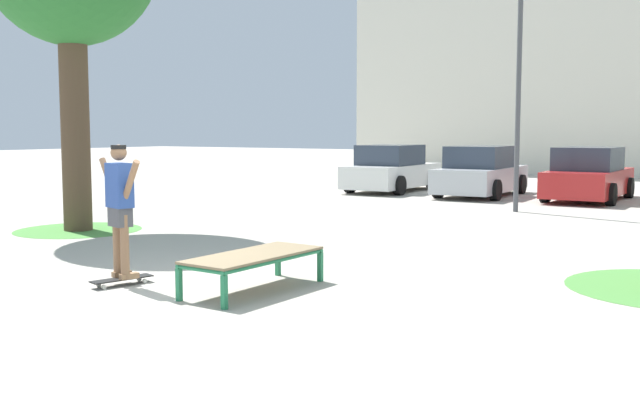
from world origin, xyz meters
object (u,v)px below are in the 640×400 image
at_px(skateboard, 122,279).
at_px(skater, 120,201).
at_px(car_red, 589,176).
at_px(skate_box, 254,257).
at_px(car_silver, 481,173).
at_px(light_post, 519,52).
at_px(car_white, 392,170).

height_order(skateboard, skater, skater).
bearing_deg(car_red, skate_box, -92.76).
distance_m(car_silver, car_red, 3.06).
xyz_separation_m(skate_box, car_silver, (-2.35, 14.07, 0.28)).
relative_size(skateboard, car_red, 0.20).
relative_size(car_silver, light_post, 0.73).
bearing_deg(car_silver, light_post, -58.30).
height_order(car_white, car_red, same).
xyz_separation_m(car_silver, car_red, (3.05, 0.31, 0.00)).
bearing_deg(light_post, car_white, 144.58).
distance_m(skate_box, car_red, 14.40).
height_order(skater, car_red, skater).
relative_size(skater, car_silver, 0.40).
height_order(skateboard, car_silver, car_silver).
height_order(car_silver, car_red, same).
bearing_deg(car_red, skateboard, -98.70).
distance_m(skater, car_red, 15.22).
bearing_deg(car_red, car_white, -178.17).
bearing_deg(light_post, car_silver, 121.70).
bearing_deg(car_silver, skateboard, -87.10).
bearing_deg(car_silver, skate_box, -80.50).
height_order(skate_box, car_white, car_white).
bearing_deg(skateboard, car_white, 104.35).
bearing_deg(skateboard, skater, 74.64).
distance_m(car_white, car_silver, 3.05).
xyz_separation_m(skate_box, skateboard, (-1.61, -0.66, -0.34)).
bearing_deg(skater, skateboard, -105.36).
distance_m(car_white, light_post, 7.23).
distance_m(skate_box, car_silver, 14.27).
bearing_deg(light_post, car_red, 78.76).
relative_size(skate_box, car_red, 0.46).
xyz_separation_m(skateboard, skater, (0.00, 0.00, 0.99)).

